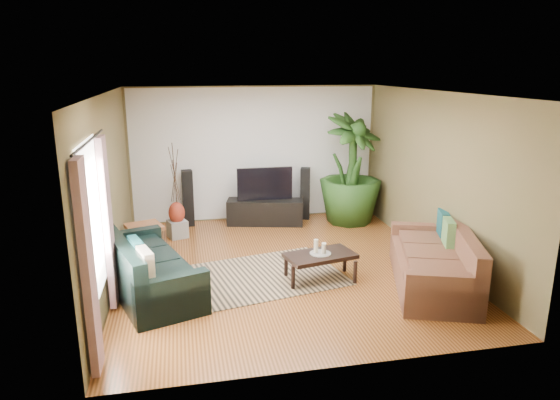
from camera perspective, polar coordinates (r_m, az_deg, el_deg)
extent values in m
plane|color=#9A5527|center=(7.92, 0.29, -7.73)|extent=(5.50, 5.50, 0.00)
plane|color=white|center=(7.32, 0.32, 12.18)|extent=(5.50, 5.50, 0.00)
plane|color=brown|center=(10.16, -2.87, 5.28)|extent=(5.00, 0.00, 5.00)
plane|color=brown|center=(4.95, 6.83, -5.30)|extent=(5.00, 0.00, 5.00)
plane|color=brown|center=(7.42, -18.95, 0.85)|extent=(0.00, 5.50, 5.50)
plane|color=brown|center=(8.37, 17.33, 2.52)|extent=(0.00, 5.50, 5.50)
plane|color=white|center=(10.15, -2.86, 5.28)|extent=(4.90, 0.00, 4.90)
plane|color=white|center=(5.88, -20.66, -2.39)|extent=(0.00, 1.80, 1.80)
cube|color=gray|center=(5.25, -21.09, -7.37)|extent=(0.08, 0.35, 2.20)
cube|color=gray|center=(6.65, -19.08, -2.54)|extent=(0.08, 0.35, 2.20)
cylinder|color=black|center=(5.68, -20.99, 6.33)|extent=(0.03, 1.90, 0.03)
cube|color=black|center=(7.23, -14.78, -6.90)|extent=(1.60, 2.39, 0.85)
cube|color=brown|center=(7.50, 17.02, -6.26)|extent=(1.66, 2.41, 0.85)
cube|color=tan|center=(7.62, -2.21, -8.66)|extent=(2.65, 2.11, 0.01)
cube|color=black|center=(7.44, 4.60, -7.62)|extent=(1.10, 0.75, 0.41)
cylinder|color=gray|center=(7.36, 4.63, -6.10)|extent=(0.31, 0.31, 0.01)
cylinder|color=white|center=(7.33, 4.13, -5.27)|extent=(0.06, 0.06, 0.20)
cylinder|color=beige|center=(7.30, 5.03, -5.56)|extent=(0.06, 0.06, 0.16)
cylinder|color=beige|center=(7.41, 5.04, -5.38)|extent=(0.06, 0.06, 0.13)
cube|color=black|center=(9.98, -1.71, -1.37)|extent=(1.56, 0.78, 0.50)
cube|color=black|center=(9.85, -1.76, 1.87)|extent=(1.10, 0.06, 0.65)
cube|color=black|center=(9.97, -10.47, 0.21)|extent=(0.22, 0.24, 1.12)
cube|color=black|center=(10.28, 2.89, 0.75)|extent=(0.25, 0.26, 1.07)
imported|color=#214717|center=(10.01, 8.09, 3.50)|extent=(1.68, 1.68, 2.18)
cylinder|color=black|center=(10.23, 7.90, -1.63)|extent=(0.40, 0.40, 0.31)
cube|color=gray|center=(9.42, -11.63, -3.25)|extent=(0.41, 0.41, 0.32)
ellipsoid|color=maroon|center=(9.33, -11.73, -1.46)|extent=(0.29, 0.29, 0.41)
cube|color=brown|center=(8.50, -15.15, -4.61)|extent=(0.69, 0.69, 0.57)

